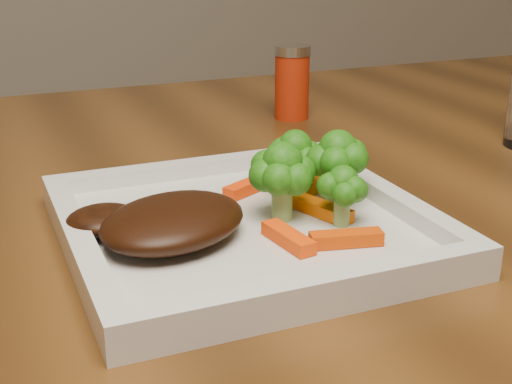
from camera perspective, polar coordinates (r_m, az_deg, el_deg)
name	(u,v)px	position (r m, az deg, el deg)	size (l,w,h in m)	color
plate	(244,231)	(0.56, -0.95, -3.13)	(0.27, 0.27, 0.01)	silver
steak	(173,221)	(0.52, -6.65, -2.36)	(0.12, 0.09, 0.03)	black
broccoli_0	(295,155)	(0.60, 3.14, 2.95)	(0.05, 0.05, 0.07)	#126510
broccoli_1	(337,167)	(0.58, 6.52, 1.96)	(0.06, 0.06, 0.06)	#126110
broccoli_2	(343,189)	(0.54, 6.95, 0.25)	(0.04, 0.04, 0.06)	#316110
broccoli_3	(282,182)	(0.55, 2.11, 0.80)	(0.06, 0.06, 0.06)	#236510
carrot_0	(346,239)	(0.52, 7.23, -3.71)	(0.05, 0.01, 0.01)	#D53D03
carrot_2	(288,238)	(0.52, 2.59, -3.67)	(0.05, 0.01, 0.01)	#FF4104
carrot_3	(328,179)	(0.64, 5.76, 1.01)	(0.06, 0.02, 0.01)	orange
carrot_4	(248,187)	(0.62, -0.68, 0.41)	(0.05, 0.01, 0.01)	#FD3804
carrot_5	(321,209)	(0.57, 5.26, -1.35)	(0.06, 0.02, 0.01)	#FF6604
spice_shaker	(292,82)	(0.90, 2.90, 8.77)	(0.04, 0.04, 0.09)	#A32109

